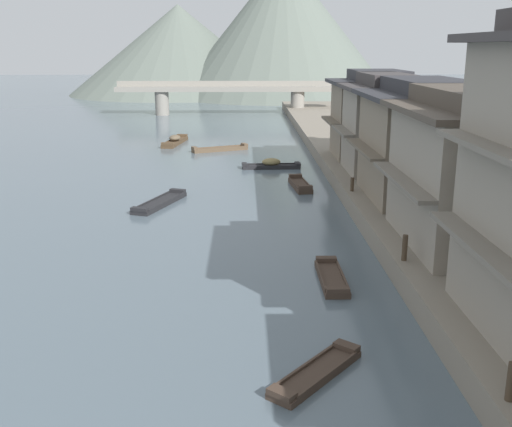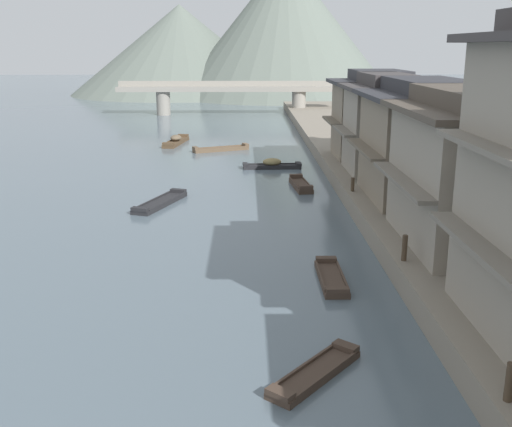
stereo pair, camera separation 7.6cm
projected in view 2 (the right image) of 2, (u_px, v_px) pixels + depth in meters
name	position (u px, v px, depth m)	size (l,w,h in m)	color
riverbank_right	(487.00, 188.00, 36.34)	(18.00, 110.00, 0.94)	gray
boat_moored_nearest	(221.00, 149.00, 52.06)	(4.87, 2.79, 0.50)	brown
boat_moored_third	(160.00, 202.00, 34.18)	(2.65, 4.95, 0.41)	#232326
boat_moored_far	(272.00, 165.00, 44.52)	(4.35, 1.31, 0.75)	#232326
boat_midriver_drifting	(315.00, 373.00, 16.30)	(2.84, 3.16, 0.34)	#423328
boat_midriver_upstream	(176.00, 141.00, 55.86)	(1.95, 5.84, 0.83)	brown
boat_upstream_distant	(301.00, 185.00, 38.35)	(1.29, 3.85, 0.53)	#423328
boat_crossing_west	(331.00, 278.00, 22.99)	(0.93, 3.58, 0.40)	#423328
house_waterfront_tall	(462.00, 170.00, 23.75)	(5.20, 8.19, 6.14)	gray
house_waterfront_narrow	(426.00, 141.00, 31.19)	(6.83, 7.66, 6.14)	gray
house_waterfront_far	(384.00, 124.00, 37.91)	(5.53, 6.05, 6.14)	gray
house_waterfront_end	(377.00, 115.00, 43.27)	(6.99, 5.94, 6.14)	gray
mooring_post_dock_near	(510.00, 382.00, 13.44)	(0.20, 0.20, 0.93)	#473828
mooring_post_dock_mid	(405.00, 248.00, 22.37)	(0.20, 0.20, 0.99)	#473828
mooring_post_dock_far	(353.00, 184.00, 33.28)	(0.20, 0.20, 0.76)	#473828
stone_bridge	(231.00, 93.00, 79.32)	(29.78, 2.40, 4.36)	gray
hill_far_west	(180.00, 50.00, 114.98)	(41.57, 41.57, 16.47)	slate
hill_far_centre	(285.00, 27.00, 108.07)	(40.09, 40.09, 24.20)	slate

